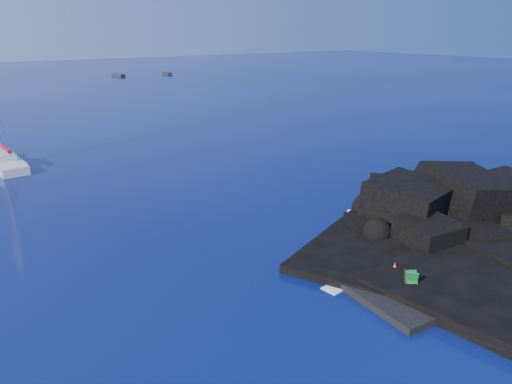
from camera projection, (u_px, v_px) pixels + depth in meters
The scene contains 11 objects.
ground at pixel (373, 315), 22.54m from camera, with size 400.00×400.00×0.00m, color #030B3A.
headland at pixel (475, 230), 32.07m from camera, with size 24.00×24.00×3.60m, color black, non-canonical shape.
beach at pixel (425, 282), 25.42m from camera, with size 8.50×6.00×0.70m, color black.
surf_foam at pixel (366, 250), 29.16m from camera, with size 10.00×8.00×0.06m, color white, non-canonical shape.
sailboat at pixel (5, 167), 46.57m from camera, with size 2.39×11.41×11.96m, color silver, non-canonical shape.
deck_chair at pixel (411, 273), 24.49m from camera, with size 1.56×0.68×1.08m, color #1A7932, non-canonical shape.
towel at pixel (441, 261), 26.92m from camera, with size 1.96×0.93×0.05m, color white.
sunbather at pixel (441, 258), 26.87m from camera, with size 1.72×0.42×0.23m, color tan, non-canonical shape.
marker_cone at pixel (395, 267), 25.69m from camera, with size 0.34×0.34×0.52m, color #FF5B0D.
distant_boat_a at pixel (119, 76), 133.52m from camera, with size 1.39×4.47×0.60m, color #25252A.
distant_boat_b at pixel (167, 74), 138.55m from camera, with size 1.26×4.05×0.54m, color black.
Camera 1 is at (-15.78, -12.85, 12.35)m, focal length 35.00 mm.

